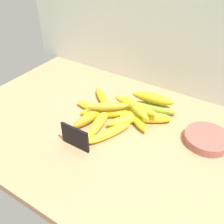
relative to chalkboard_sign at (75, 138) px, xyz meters
The scene contains 18 objects.
counter_top 14.48cm from the chalkboard_sign, 92.80° to the left, with size 110.00×76.00×3.00cm, color tan.
back_wall 59.51cm from the chalkboard_sign, 90.72° to the left, with size 130.00×2.00×70.00cm, color silver.
chalkboard_sign is the anchor object (origin of this frame).
fruit_bowl 45.50cm from the chalkboard_sign, 35.23° to the left, with size 15.64×15.64×3.04cm, color #97544A.
banana_0 21.08cm from the chalkboard_sign, 110.34° to the left, with size 15.64×3.37×3.37cm, color gold.
banana_1 15.99cm from the chalkboard_sign, 104.00° to the left, with size 19.53×4.22×4.22cm, color #BA911A.
banana_2 22.21cm from the chalkboard_sign, 67.14° to the left, with size 17.20×3.77×3.77cm, color #BAC725.
banana_3 12.65cm from the chalkboard_sign, 56.29° to the left, with size 18.51×3.39×3.39cm, color gold.
banana_4 12.99cm from the chalkboard_sign, 87.35° to the left, with size 20.75×3.79×3.79cm, color yellow.
banana_5 28.64cm from the chalkboard_sign, 61.33° to the left, with size 20.52×4.32×4.32cm, color yellow.
banana_6 19.55cm from the chalkboard_sign, 90.81° to the left, with size 20.22×3.75×3.75cm, color yellow.
banana_7 25.85cm from the chalkboard_sign, 67.04° to the left, with size 19.17×3.90×3.90cm, color yellow.
banana_8 34.75cm from the chalkboard_sign, 67.20° to the left, with size 19.38×4.33×4.33cm, color #94B839.
banana_9 28.87cm from the chalkboard_sign, 105.96° to the left, with size 16.77×3.38×3.38cm, color gold.
banana_10 26.87cm from the chalkboard_sign, 70.14° to the left, with size 20.15×3.30×3.30cm, color gold.
banana_11 19.49cm from the chalkboard_sign, 88.63° to the left, with size 15.45×3.39×3.39cm, color #B69526.
banana_12 34.99cm from the chalkboard_sign, 68.16° to the left, with size 17.00×4.10×4.10cm, color gold.
banana_13 26.32cm from the chalkboard_sign, 68.28° to the left, with size 17.09×3.44×3.44cm, color gold.
Camera 1 is at (45.19, -60.18, 64.78)cm, focal length 40.85 mm.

